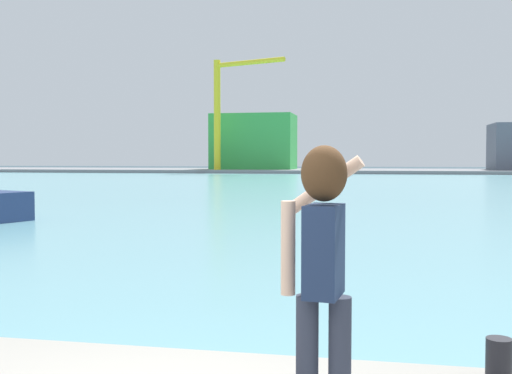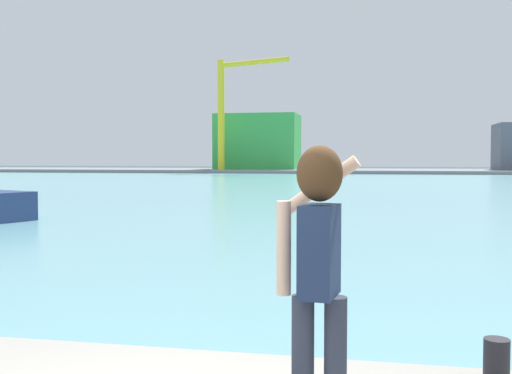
% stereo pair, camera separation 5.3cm
% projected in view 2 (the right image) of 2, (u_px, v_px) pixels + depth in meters
% --- Properties ---
extents(ground_plane, '(220.00, 220.00, 0.00)m').
position_uv_depth(ground_plane, '(365.00, 184.00, 52.21)').
color(ground_plane, '#334751').
extents(harbor_water, '(140.00, 100.00, 0.02)m').
position_uv_depth(harbor_water, '(366.00, 183.00, 54.17)').
color(harbor_water, '#6BA8B2').
rests_on(harbor_water, ground_plane).
extents(far_shore_dock, '(140.00, 20.00, 0.50)m').
position_uv_depth(far_shore_dock, '(372.00, 171.00, 93.29)').
color(far_shore_dock, gray).
rests_on(far_shore_dock, ground_plane).
extents(person_photographer, '(0.53, 0.56, 1.74)m').
position_uv_depth(person_photographer, '(318.00, 256.00, 3.69)').
color(person_photographer, '#2D3342').
rests_on(person_photographer, quay_promenade).
extents(harbor_bollard, '(0.19, 0.19, 0.33)m').
position_uv_depth(harbor_bollard, '(496.00, 361.00, 4.47)').
color(harbor_bollard, black).
rests_on(harbor_bollard, quay_promenade).
extents(warehouse_left, '(12.82, 8.28, 8.67)m').
position_uv_depth(warehouse_left, '(258.00, 142.00, 96.71)').
color(warehouse_left, green).
rests_on(warehouse_left, far_shore_dock).
extents(port_crane, '(11.31, 4.69, 16.29)m').
position_uv_depth(port_crane, '(229.00, 102.00, 89.61)').
color(port_crane, yellow).
rests_on(port_crane, far_shore_dock).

